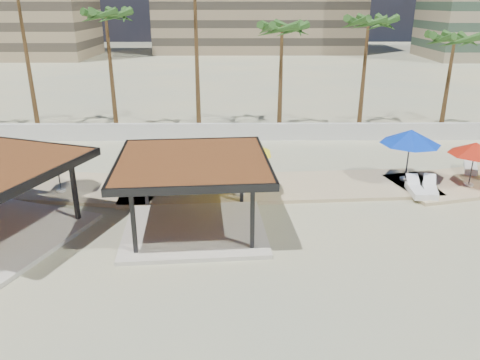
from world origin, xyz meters
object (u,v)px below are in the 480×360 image
object	(u,v)px
lounger_d	(470,167)
lounger_c	(416,190)
pavilion_central	(193,187)
umbrella_c	(475,149)
lounger_b	(430,190)

from	to	relation	value
lounger_d	lounger_c	bearing A→B (deg)	151.51
pavilion_central	lounger_c	world-z (taller)	pavilion_central
umbrella_c	lounger_d	size ratio (longest dim) A/B	1.59
pavilion_central	umbrella_c	distance (m)	14.45
pavilion_central	umbrella_c	size ratio (longest dim) A/B	2.03
lounger_b	lounger_c	xyz separation A→B (m)	(-0.70, 0.00, -0.00)
umbrella_c	lounger_c	size ratio (longest dim) A/B	1.68
lounger_d	pavilion_central	bearing A→B (deg)	137.33
umbrella_c	pavilion_central	bearing A→B (deg)	-162.54
lounger_d	umbrella_c	bearing A→B (deg)	176.58
lounger_c	lounger_d	world-z (taller)	lounger_d
umbrella_c	lounger_c	world-z (taller)	umbrella_c
pavilion_central	lounger_c	bearing A→B (deg)	12.62
pavilion_central	lounger_c	xyz separation A→B (m)	(10.65, 3.29, -1.50)
lounger_b	lounger_d	xyz separation A→B (m)	(3.61, 3.40, 0.00)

